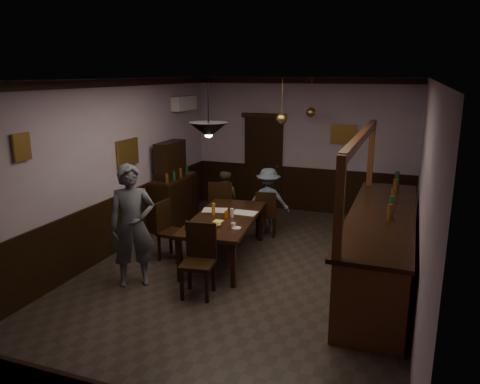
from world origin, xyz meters
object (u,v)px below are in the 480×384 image
at_px(person_seated_right, 268,201).
at_px(soda_can, 226,215).
at_px(coffee_cup, 233,225).
at_px(bar_counter, 380,246).
at_px(pendant_brass_mid, 282,119).
at_px(sideboard, 173,193).
at_px(pendant_brass_far, 311,112).
at_px(chair_side, 169,227).
at_px(dining_table, 225,221).
at_px(person_seated_left, 224,200).
at_px(person_standing, 132,226).
at_px(chair_far_left, 221,205).
at_px(chair_far_right, 266,212).
at_px(chair_near, 199,256).
at_px(pendant_iron, 209,130).

bearing_deg(person_seated_right, soda_can, 73.52).
distance_m(coffee_cup, soda_can, 0.51).
xyz_separation_m(bar_counter, pendant_brass_mid, (-1.89, 1.19, 1.72)).
xyz_separation_m(sideboard, pendant_brass_far, (2.51, 1.37, 1.60)).
bearing_deg(chair_side, dining_table, -67.51).
bearing_deg(person_seated_left, person_standing, 75.95).
xyz_separation_m(chair_far_left, chair_side, (-0.33, -1.49, -0.03)).
distance_m(sideboard, bar_counter, 4.42).
distance_m(chair_side, person_seated_right, 2.22).
bearing_deg(pendant_brass_mid, sideboard, 176.08).
xyz_separation_m(chair_far_right, person_seated_left, (-0.93, 0.17, 0.10)).
relative_size(chair_near, pendant_brass_mid, 1.27).
height_order(chair_far_left, person_seated_left, person_seated_left).
distance_m(person_standing, person_seated_right, 3.19).
distance_m(chair_near, pendant_iron, 1.80).
bearing_deg(dining_table, bar_counter, -0.47).
bearing_deg(pendant_iron, bar_counter, 17.66).
bearing_deg(person_seated_right, chair_far_right, 89.12).
relative_size(chair_far_left, person_seated_left, 0.88).
distance_m(bar_counter, pendant_iron, 3.08).
bearing_deg(soda_can, coffee_cup, -55.82).
height_order(soda_can, pendant_iron, pendant_iron).
xyz_separation_m(chair_side, person_standing, (-0.00, -1.07, 0.37)).
height_order(chair_far_right, soda_can, chair_far_right).
height_order(chair_far_right, coffee_cup, chair_far_right).
xyz_separation_m(chair_near, person_seated_left, (-0.76, 2.80, 0.03)).
xyz_separation_m(person_seated_right, bar_counter, (2.24, -1.61, -0.07)).
height_order(person_standing, sideboard, person_standing).
distance_m(dining_table, chair_side, 0.96).
height_order(bar_counter, pendant_brass_mid, pendant_brass_mid).
distance_m(person_seated_left, coffee_cup, 2.21).
xyz_separation_m(chair_far_right, coffee_cup, (0.03, -1.81, 0.30)).
relative_size(person_seated_left, soda_can, 9.97).
bearing_deg(person_standing, chair_near, -31.86).
xyz_separation_m(coffee_cup, bar_counter, (2.18, 0.47, -0.22)).
distance_m(dining_table, chair_far_left, 1.34).
xyz_separation_m(person_standing, soda_can, (0.97, 1.29, -0.11)).
bearing_deg(pendant_brass_far, dining_table, -107.10).
bearing_deg(sideboard, chair_far_left, -6.08).
bearing_deg(chair_far_right, pendant_brass_mid, 141.18).
bearing_deg(dining_table, sideboard, 141.73).
distance_m(chair_far_left, soda_can, 1.45).
bearing_deg(dining_table, person_seated_left, 112.51).
xyz_separation_m(person_seated_left, soda_can, (0.68, -1.56, 0.21)).
bearing_deg(pendant_iron, dining_table, 96.32).
distance_m(dining_table, pendant_iron, 1.80).
bearing_deg(chair_side, person_standing, -175.06).
bearing_deg(chair_far_left, chair_far_right, 170.62).
relative_size(chair_near, chair_side, 1.03).
xyz_separation_m(chair_far_right, person_standing, (-1.22, -2.68, 0.42)).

